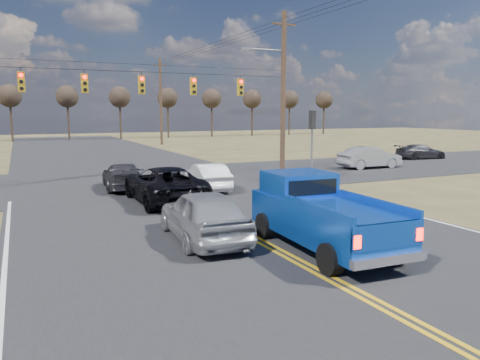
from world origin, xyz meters
name	(u,v)px	position (x,y,z in m)	size (l,w,h in m)	color
ground	(344,287)	(0.00, 0.00, 0.00)	(160.00, 160.00, 0.00)	brown
road_main	(192,206)	(0.00, 10.00, 0.00)	(14.00, 120.00, 0.02)	#28282B
road_cross	(144,180)	(0.00, 18.00, 0.00)	(120.00, 12.00, 0.02)	#28282B
signal_gantry	(152,89)	(0.50, 17.79, 5.06)	(19.60, 4.83, 10.00)	#473323
utility_poles	(146,85)	(0.00, 17.00, 5.23)	(19.60, 58.32, 10.00)	#473323
treeline	(112,86)	(0.00, 26.96, 5.70)	(87.00, 117.80, 7.40)	#33261C
pickup_truck	(320,214)	(1.20, 2.66, 0.99)	(2.39, 5.54, 2.05)	black
silver_suv	(203,215)	(-1.44, 4.88, 0.79)	(1.86, 4.61, 1.57)	#95979C
black_suv	(164,184)	(-0.80, 11.21, 0.77)	(2.55, 5.54, 1.54)	black
white_car_queue	(207,177)	(2.00, 13.37, 0.67)	(1.41, 4.05, 1.33)	white
dgrey_car_queue	(123,176)	(-1.70, 15.50, 0.65)	(1.81, 4.45, 1.29)	#313035
cross_car_east_near	(370,158)	(15.35, 17.03, 0.73)	(4.45, 1.55, 1.47)	gray
cross_car_east_far	(421,152)	(23.41, 20.23, 0.60)	(4.14, 1.68, 1.20)	#2C2C30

